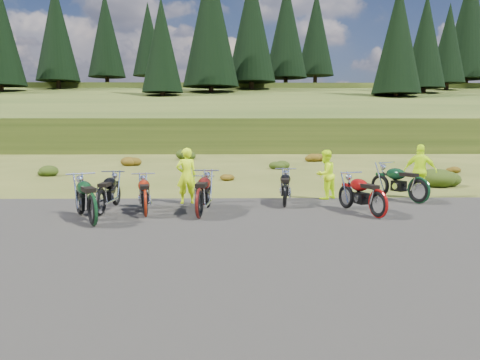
{
  "coord_description": "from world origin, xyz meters",
  "views": [
    {
      "loc": [
        -0.14,
        -11.44,
        2.48
      ],
      "look_at": [
        0.1,
        1.52,
        0.94
      ],
      "focal_mm": 35.0,
      "sensor_mm": 36.0,
      "label": 1
    }
  ],
  "objects_px": {
    "motorcycle_7": "(418,204)",
    "person_middle": "(186,177)",
    "motorcycle_0": "(101,216)",
    "motorcycle_3": "(200,215)"
  },
  "relations": [
    {
      "from": "motorcycle_3",
      "to": "motorcycle_7",
      "type": "distance_m",
      "value": 6.9
    },
    {
      "from": "motorcycle_7",
      "to": "person_middle",
      "type": "height_order",
      "value": "person_middle"
    },
    {
      "from": "motorcycle_0",
      "to": "motorcycle_7",
      "type": "bearing_deg",
      "value": -77.03
    },
    {
      "from": "motorcycle_3",
      "to": "person_middle",
      "type": "xyz_separation_m",
      "value": [
        -0.52,
        1.8,
        0.87
      ]
    },
    {
      "from": "motorcycle_0",
      "to": "motorcycle_7",
      "type": "xyz_separation_m",
      "value": [
        9.37,
        1.7,
        0.0
      ]
    },
    {
      "from": "motorcycle_0",
      "to": "motorcycle_3",
      "type": "distance_m",
      "value": 2.67
    },
    {
      "from": "motorcycle_0",
      "to": "motorcycle_7",
      "type": "relative_size",
      "value": 0.91
    },
    {
      "from": "motorcycle_3",
      "to": "motorcycle_7",
      "type": "xyz_separation_m",
      "value": [
        6.7,
        1.65,
        0.0
      ]
    },
    {
      "from": "person_middle",
      "to": "motorcycle_7",
      "type": "bearing_deg",
      "value": 164.26
    },
    {
      "from": "motorcycle_3",
      "to": "person_middle",
      "type": "height_order",
      "value": "person_middle"
    }
  ]
}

